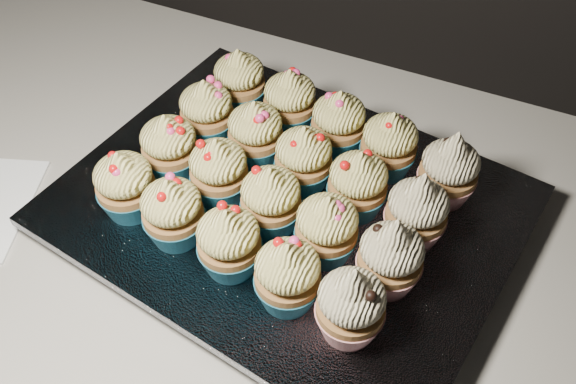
# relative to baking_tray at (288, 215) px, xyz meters

# --- Properties ---
(worktop) EXTENTS (2.44, 0.64, 0.04)m
(worktop) POSITION_rel_baking_tray_xyz_m (0.03, 0.02, -0.03)
(worktop) COLOR beige
(worktop) RESTS_ON cabinet
(baking_tray) EXTENTS (0.48, 0.39, 0.02)m
(baking_tray) POSITION_rel_baking_tray_xyz_m (0.00, 0.00, 0.00)
(baking_tray) COLOR black
(baking_tray) RESTS_ON worktop
(foil_lining) EXTENTS (0.52, 0.43, 0.01)m
(foil_lining) POSITION_rel_baking_tray_xyz_m (0.00, 0.00, 0.02)
(foil_lining) COLOR silver
(foil_lining) RESTS_ON baking_tray
(cupcake_0) EXTENTS (0.06, 0.06, 0.08)m
(cupcake_0) POSITION_rel_baking_tray_xyz_m (-0.15, -0.08, 0.06)
(cupcake_0) COLOR #1C6884
(cupcake_0) RESTS_ON foil_lining
(cupcake_1) EXTENTS (0.06, 0.06, 0.08)m
(cupcake_1) POSITION_rel_baking_tray_xyz_m (-0.08, -0.09, 0.06)
(cupcake_1) COLOR #1C6884
(cupcake_1) RESTS_ON foil_lining
(cupcake_2) EXTENTS (0.06, 0.06, 0.08)m
(cupcake_2) POSITION_rel_baking_tray_xyz_m (-0.02, -0.10, 0.06)
(cupcake_2) COLOR #1C6884
(cupcake_2) RESTS_ON foil_lining
(cupcake_3) EXTENTS (0.06, 0.06, 0.08)m
(cupcake_3) POSITION_rel_baking_tray_xyz_m (0.05, -0.11, 0.06)
(cupcake_3) COLOR #1C6884
(cupcake_3) RESTS_ON foil_lining
(cupcake_4) EXTENTS (0.06, 0.06, 0.10)m
(cupcake_4) POSITION_rel_baking_tray_xyz_m (0.11, -0.12, 0.06)
(cupcake_4) COLOR #A3161E
(cupcake_4) RESTS_ON foil_lining
(cupcake_5) EXTENTS (0.06, 0.06, 0.08)m
(cupcake_5) POSITION_rel_baking_tray_xyz_m (-0.14, -0.01, 0.06)
(cupcake_5) COLOR #1C6884
(cupcake_5) RESTS_ON foil_lining
(cupcake_6) EXTENTS (0.06, 0.06, 0.08)m
(cupcake_6) POSITION_rel_baking_tray_xyz_m (-0.07, -0.02, 0.06)
(cupcake_6) COLOR #1C6884
(cupcake_6) RESTS_ON foil_lining
(cupcake_7) EXTENTS (0.06, 0.06, 0.08)m
(cupcake_7) POSITION_rel_baking_tray_xyz_m (-0.00, -0.04, 0.06)
(cupcake_7) COLOR #1C6884
(cupcake_7) RESTS_ON foil_lining
(cupcake_8) EXTENTS (0.06, 0.06, 0.08)m
(cupcake_8) POSITION_rel_baking_tray_xyz_m (0.06, -0.05, 0.06)
(cupcake_8) COLOR #1C6884
(cupcake_8) RESTS_ON foil_lining
(cupcake_9) EXTENTS (0.06, 0.06, 0.10)m
(cupcake_9) POSITION_rel_baking_tray_xyz_m (0.13, -0.05, 0.06)
(cupcake_9) COLOR #A3161E
(cupcake_9) RESTS_ON foil_lining
(cupcake_10) EXTENTS (0.06, 0.06, 0.08)m
(cupcake_10) POSITION_rel_baking_tray_xyz_m (-0.13, 0.06, 0.06)
(cupcake_10) COLOR #1C6884
(cupcake_10) RESTS_ON foil_lining
(cupcake_11) EXTENTS (0.06, 0.06, 0.08)m
(cupcake_11) POSITION_rel_baking_tray_xyz_m (-0.06, 0.05, 0.06)
(cupcake_11) COLOR #1C6884
(cupcake_11) RESTS_ON foil_lining
(cupcake_12) EXTENTS (0.06, 0.06, 0.08)m
(cupcake_12) POSITION_rel_baking_tray_xyz_m (0.00, 0.03, 0.06)
(cupcake_12) COLOR #1C6884
(cupcake_12) RESTS_ON foil_lining
(cupcake_13) EXTENTS (0.06, 0.06, 0.08)m
(cupcake_13) POSITION_rel_baking_tray_xyz_m (0.07, 0.02, 0.06)
(cupcake_13) COLOR #1C6884
(cupcake_13) RESTS_ON foil_lining
(cupcake_14) EXTENTS (0.06, 0.06, 0.10)m
(cupcake_14) POSITION_rel_baking_tray_xyz_m (0.14, 0.01, 0.06)
(cupcake_14) COLOR #A3161E
(cupcake_14) RESTS_ON foil_lining
(cupcake_15) EXTENTS (0.06, 0.06, 0.08)m
(cupcake_15) POSITION_rel_baking_tray_xyz_m (-0.12, 0.12, 0.06)
(cupcake_15) COLOR #1C6884
(cupcake_15) RESTS_ON foil_lining
(cupcake_16) EXTENTS (0.06, 0.06, 0.08)m
(cupcake_16) POSITION_rel_baking_tray_xyz_m (-0.05, 0.11, 0.06)
(cupcake_16) COLOR #1C6884
(cupcake_16) RESTS_ON foil_lining
(cupcake_17) EXTENTS (0.06, 0.06, 0.08)m
(cupcake_17) POSITION_rel_baking_tray_xyz_m (0.02, 0.10, 0.06)
(cupcake_17) COLOR #1C6884
(cupcake_17) RESTS_ON foil_lining
(cupcake_18) EXTENTS (0.06, 0.06, 0.08)m
(cupcake_18) POSITION_rel_baking_tray_xyz_m (0.08, 0.09, 0.06)
(cupcake_18) COLOR #1C6884
(cupcake_18) RESTS_ON foil_lining
(cupcake_19) EXTENTS (0.06, 0.06, 0.10)m
(cupcake_19) POSITION_rel_baking_tray_xyz_m (0.15, 0.08, 0.06)
(cupcake_19) COLOR #A3161E
(cupcake_19) RESTS_ON foil_lining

